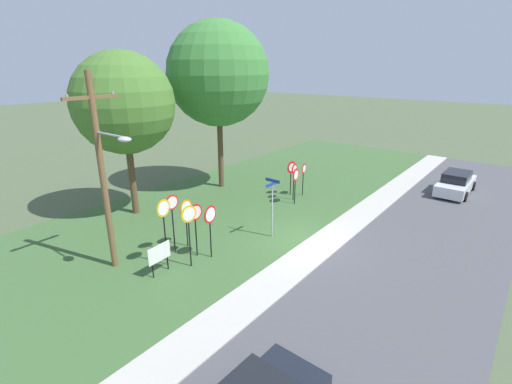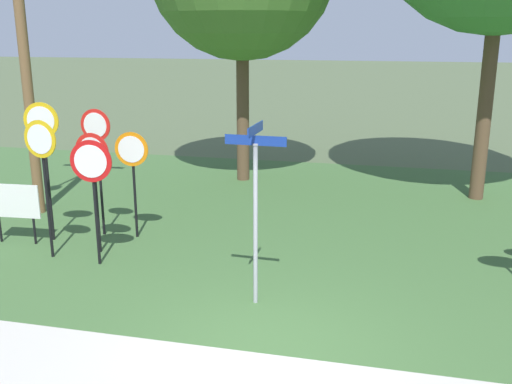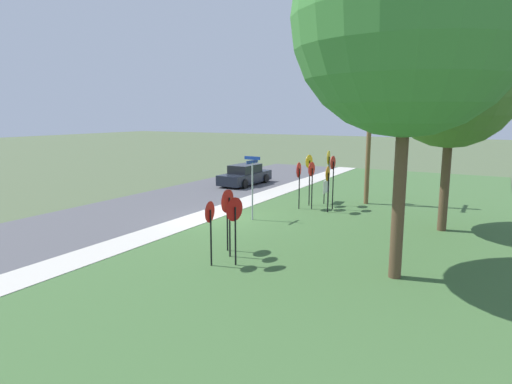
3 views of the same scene
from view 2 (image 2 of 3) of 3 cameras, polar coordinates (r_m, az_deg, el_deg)
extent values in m
plane|color=#4C5B3D|center=(8.26, 0.88, -15.83)|extent=(160.00, 160.00, 0.00)
cube|color=#3D6033|center=(13.67, 6.32, -2.82)|extent=(44.00, 12.00, 0.04)
cylinder|color=black|center=(11.75, -19.68, -0.55)|extent=(0.06, 0.06, 2.38)
cylinder|color=gold|center=(11.47, -20.30, 4.86)|extent=(0.70, 0.11, 0.70)
cylinder|color=white|center=(11.46, -20.35, 4.84)|extent=(0.55, 0.08, 0.55)
cylinder|color=black|center=(12.71, -19.59, 1.09)|extent=(0.06, 0.06, 2.58)
cylinder|color=gold|center=(12.44, -20.21, 6.56)|extent=(0.72, 0.12, 0.72)
cylinder|color=white|center=(12.43, -20.25, 6.55)|extent=(0.56, 0.08, 0.56)
cylinder|color=black|center=(11.78, -15.25, -0.88)|extent=(0.06, 0.06, 2.09)
cylinder|color=red|center=(11.51, -15.70, 3.80)|extent=(0.72, 0.08, 0.72)
cylinder|color=white|center=(11.50, -15.74, 3.78)|extent=(0.56, 0.05, 0.56)
cylinder|color=black|center=(12.48, -11.73, -0.03)|extent=(0.06, 0.06, 1.96)
cylinder|color=orange|center=(12.24, -12.04, 4.10)|extent=(0.71, 0.08, 0.71)
cylinder|color=white|center=(12.22, -12.08, 4.09)|extent=(0.55, 0.05, 0.55)
cylinder|color=black|center=(12.74, -14.92, 1.16)|extent=(0.06, 0.06, 2.43)
cylinder|color=red|center=(12.48, -15.38, 6.30)|extent=(0.67, 0.05, 0.67)
cylinder|color=white|center=(12.46, -15.42, 6.29)|extent=(0.52, 0.03, 0.52)
cylinder|color=black|center=(11.17, -15.33, -1.89)|extent=(0.06, 0.06, 2.05)
cylinder|color=red|center=(10.89, -15.79, 2.91)|extent=(0.77, 0.12, 0.77)
cylinder|color=white|center=(10.88, -15.83, 2.89)|extent=(0.60, 0.08, 0.60)
cylinder|color=#9EA0A8|center=(9.15, -0.05, -3.40)|extent=(0.07, 0.07, 2.58)
cylinder|color=#9EA0A8|center=(8.81, -0.05, 4.66)|extent=(0.09, 0.09, 0.03)
cube|color=navy|center=(8.80, -0.05, 5.04)|extent=(0.96, 0.05, 0.15)
cube|color=navy|center=(8.77, -0.05, 6.14)|extent=(0.05, 0.82, 0.15)
cylinder|color=brown|center=(14.50, -21.70, 12.84)|extent=(0.24, 0.24, 7.70)
cylinder|color=black|center=(13.25, -23.65, -3.33)|extent=(0.05, 0.05, 0.55)
cylinder|color=black|center=(12.85, -20.76, -3.58)|extent=(0.05, 0.05, 0.55)
cube|color=white|center=(12.87, -22.51, -0.82)|extent=(1.10, 0.10, 0.70)
cylinder|color=brown|center=(16.86, -1.30, 9.04)|extent=(0.36, 0.36, 4.71)
cylinder|color=brown|center=(15.88, 21.59, 9.37)|extent=(0.36, 0.36, 5.70)
camera|label=1|loc=(15.60, -83.94, 15.56)|focal=25.76mm
camera|label=3|loc=(23.58, 54.34, 10.44)|focal=30.96mm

